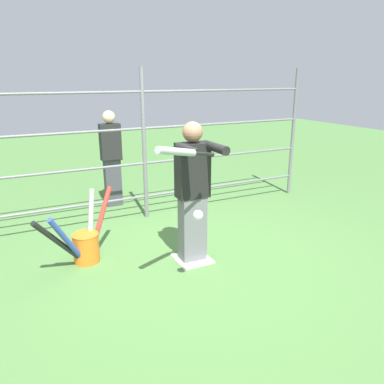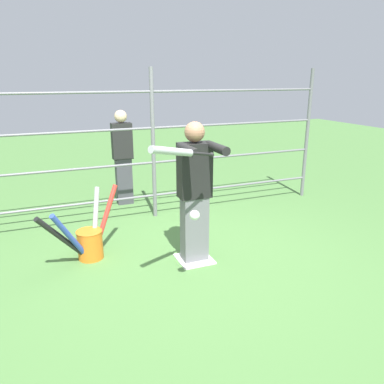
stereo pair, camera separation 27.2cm
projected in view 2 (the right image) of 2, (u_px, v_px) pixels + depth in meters
ground_plane at (194, 260)px, 4.48m from camera, size 24.00×24.00×0.00m
home_plate at (194, 259)px, 4.47m from camera, size 0.40×0.40×0.02m
fence_backstop at (153, 145)px, 5.56m from camera, size 5.69×0.06×2.23m
batter at (195, 189)px, 4.20m from camera, size 0.42×0.55×1.64m
baseball_bat_swinging at (177, 152)px, 3.26m from camera, size 0.79×0.48×0.24m
softball_in_flight at (195, 215)px, 3.50m from camera, size 0.10×0.10×0.10m
bat_bucket at (89, 240)px, 4.44m from camera, size 1.02×0.76×0.83m
bystander_behind_fence at (123, 156)px, 6.23m from camera, size 0.33×0.20×1.58m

